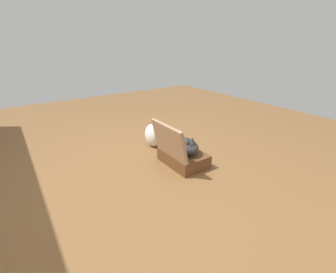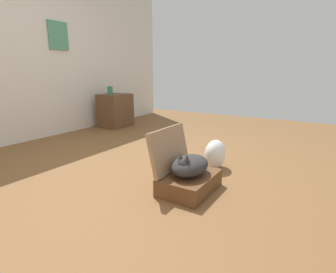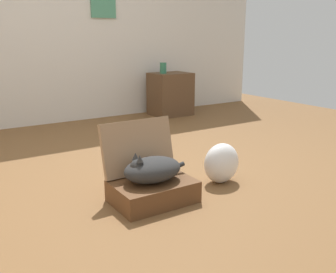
# 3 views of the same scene
# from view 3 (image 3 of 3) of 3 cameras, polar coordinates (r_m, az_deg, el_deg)

# --- Properties ---
(ground_plane) EXTENTS (7.68, 7.68, 0.00)m
(ground_plane) POSITION_cam_3_polar(r_m,az_deg,el_deg) (3.17, -3.96, -5.18)
(ground_plane) COLOR brown
(ground_plane) RESTS_ON ground
(wall_back) EXTENTS (6.40, 0.15, 2.60)m
(wall_back) POSITION_cam_3_polar(r_m,az_deg,el_deg) (5.09, -17.19, 16.62)
(wall_back) COLOR silver
(wall_back) RESTS_ON ground
(suitcase_base) EXTENTS (0.53, 0.38, 0.15)m
(suitcase_base) POSITION_cam_3_polar(r_m,az_deg,el_deg) (2.57, -2.28, -8.23)
(suitcase_base) COLOR brown
(suitcase_base) RESTS_ON ground
(suitcase_lid) EXTENTS (0.53, 0.12, 0.38)m
(suitcase_lid) POSITION_cam_3_polar(r_m,az_deg,el_deg) (2.65, -4.55, -1.57)
(suitcase_lid) COLOR #9B7756
(suitcase_lid) RESTS_ON suitcase_base
(cat) EXTENTS (0.48, 0.28, 0.21)m
(cat) POSITION_cam_3_polar(r_m,az_deg,el_deg) (2.51, -2.44, -4.95)
(cat) COLOR #2D2D2D
(cat) RESTS_ON suitcase_base
(plastic_bag_white) EXTENTS (0.29, 0.20, 0.31)m
(plastic_bag_white) POSITION_cam_3_polar(r_m,az_deg,el_deg) (2.90, 8.03, -3.98)
(plastic_bag_white) COLOR white
(plastic_bag_white) RESTS_ON ground
(side_table) EXTENTS (0.54, 0.43, 0.59)m
(side_table) POSITION_cam_3_polar(r_m,az_deg,el_deg) (5.39, 0.36, 6.40)
(side_table) COLOR brown
(side_table) RESTS_ON ground
(vase_tall) EXTENTS (0.09, 0.09, 0.15)m
(vase_tall) POSITION_cam_3_polar(r_m,az_deg,el_deg) (5.26, -0.73, 10.25)
(vase_tall) COLOR #2D7051
(vase_tall) RESTS_ON side_table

